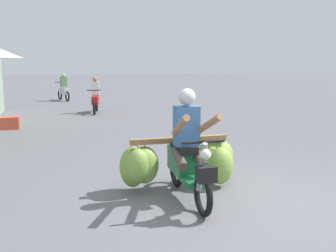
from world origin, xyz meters
TOP-DOWN VIEW (x-y plane):
  - ground_plane at (0.00, 0.00)m, footprint 120.00×120.00m
  - motorbike_main_loaded at (-0.58, 0.85)m, footprint 1.90×1.85m
  - motorbike_distant_ahead_left at (-1.00, 10.27)m, footprint 0.55×1.61m
  - motorbike_distant_ahead_right at (-2.08, 15.48)m, footprint 0.69×1.56m
  - produce_crate at (-3.81, 7.36)m, footprint 0.56×0.40m

SIDE VIEW (x-z plane):
  - ground_plane at x=0.00m, z-range 0.00..0.00m
  - produce_crate at x=-3.81m, z-range 0.00..0.36m
  - motorbike_main_loaded at x=-0.58m, z-range -0.30..1.28m
  - motorbike_distant_ahead_left at x=-1.00m, z-range -0.13..1.27m
  - motorbike_distant_ahead_right at x=-2.08m, z-range -0.13..1.27m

